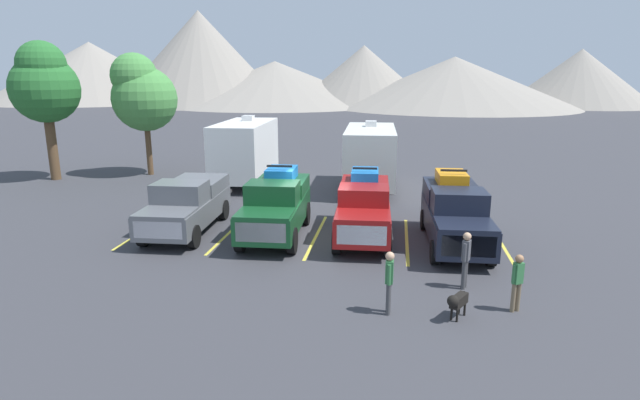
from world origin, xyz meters
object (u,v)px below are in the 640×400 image
(pickup_truck_a, at_px, (187,204))
(dog, at_px, (457,301))
(pickup_truck_c, at_px, (364,206))
(pickup_truck_d, at_px, (455,212))
(person_a, at_px, (517,279))
(person_b, at_px, (389,278))
(camper_trailer_b, at_px, (370,155))
(person_c, at_px, (466,256))
(camper_trailer_a, at_px, (245,149))
(pickup_truck_b, at_px, (276,205))

(pickup_truck_a, xyz_separation_m, dog, (9.86, -6.29, -0.59))
(pickup_truck_c, distance_m, pickup_truck_d, 3.39)
(pickup_truck_d, xyz_separation_m, person_a, (1.07, -5.48, -0.28))
(pickup_truck_a, bearing_deg, person_a, -25.91)
(dog, bearing_deg, pickup_truck_c, 113.18)
(pickup_truck_d, relative_size, person_b, 3.33)
(camper_trailer_b, distance_m, person_c, 13.21)
(pickup_truck_a, xyz_separation_m, camper_trailer_a, (-0.24, 8.94, 0.91))
(person_a, distance_m, person_b, 3.40)
(pickup_truck_d, height_order, person_a, pickup_truck_d)
(pickup_truck_a, height_order, camper_trailer_b, camper_trailer_b)
(person_b, height_order, dog, person_b)
(pickup_truck_a, height_order, person_a, pickup_truck_a)
(person_b, distance_m, person_c, 2.95)
(pickup_truck_a, distance_m, person_b, 10.22)
(pickup_truck_d, distance_m, person_b, 6.52)
(pickup_truck_c, height_order, person_b, pickup_truck_c)
(pickup_truck_a, xyz_separation_m, person_b, (8.12, -6.20, -0.10))
(pickup_truck_b, height_order, pickup_truck_c, pickup_truck_b)
(camper_trailer_b, bearing_deg, dog, -78.40)
(person_c, relative_size, dog, 2.04)
(camper_trailer_b, distance_m, dog, 15.16)
(camper_trailer_a, relative_size, person_c, 4.36)
(pickup_truck_a, distance_m, camper_trailer_b, 10.93)
(pickup_truck_b, height_order, camper_trailer_a, camper_trailer_a)
(pickup_truck_d, distance_m, dog, 6.26)
(person_b, bearing_deg, person_c, 42.22)
(pickup_truck_d, bearing_deg, person_c, -91.33)
(person_b, bearing_deg, person_a, 10.57)
(pickup_truck_b, bearing_deg, person_c, -31.87)
(pickup_truck_b, relative_size, person_b, 3.12)
(pickup_truck_d, height_order, person_b, pickup_truck_d)
(camper_trailer_b, xyz_separation_m, person_c, (3.48, -12.71, -0.93))
(pickup_truck_b, xyz_separation_m, person_b, (4.45, -6.10, -0.24))
(pickup_truck_c, xyz_separation_m, person_b, (1.09, -6.50, -0.20))
(person_a, bearing_deg, pickup_truck_c, 127.05)
(pickup_truck_a, bearing_deg, dog, -32.55)
(pickup_truck_d, distance_m, person_a, 5.59)
(pickup_truck_c, xyz_separation_m, person_a, (4.43, -5.87, -0.27))
(camper_trailer_b, bearing_deg, pickup_truck_d, -67.37)
(dog, bearing_deg, person_b, 176.79)
(camper_trailer_b, height_order, person_c, camper_trailer_b)
(pickup_truck_a, xyz_separation_m, person_a, (11.47, -5.57, -0.17))
(pickup_truck_b, distance_m, person_a, 9.53)
(pickup_truck_d, height_order, dog, pickup_truck_d)
(person_b, distance_m, dog, 1.80)
(pickup_truck_b, relative_size, person_c, 3.13)
(camper_trailer_a, distance_m, dog, 18.34)
(pickup_truck_b, distance_m, person_b, 7.56)
(pickup_truck_c, height_order, camper_trailer_a, camper_trailer_a)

